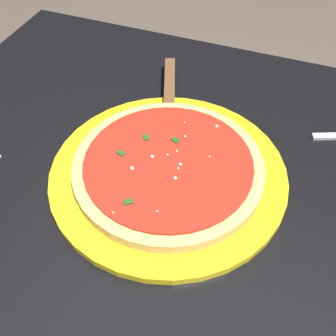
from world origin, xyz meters
TOP-DOWN VIEW (x-y plane):
  - restaurant_table at (0.00, 0.00)m, footprint 0.88×0.74m
  - serving_plate at (-0.01, 0.00)m, footprint 0.34×0.34m
  - pizza at (-0.01, 0.00)m, footprint 0.27×0.27m
  - pizza_server at (0.05, -0.15)m, footprint 0.12×0.22m

SIDE VIEW (x-z plane):
  - restaurant_table at x=0.00m, z-range 0.22..0.98m
  - serving_plate at x=-0.01m, z-range 0.76..0.78m
  - pizza_server at x=0.05m, z-range 0.77..0.79m
  - pizza at x=-0.01m, z-range 0.77..0.80m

